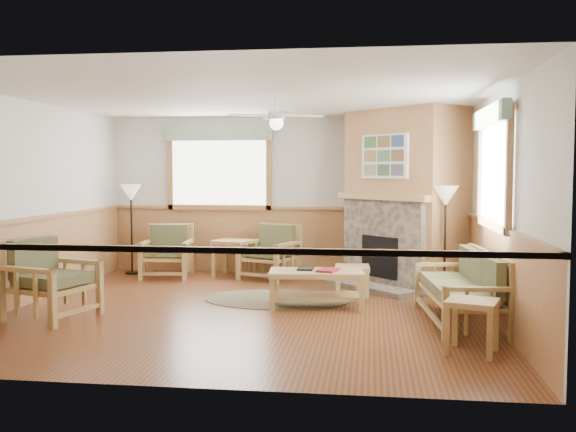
# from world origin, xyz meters

# --- Properties ---
(floor) EXTENTS (6.00, 6.00, 0.01)m
(floor) POSITION_xyz_m (0.00, 0.00, -0.01)
(floor) COLOR brown
(floor) RESTS_ON ground
(ceiling) EXTENTS (6.00, 6.00, 0.01)m
(ceiling) POSITION_xyz_m (0.00, 0.00, 2.70)
(ceiling) COLOR white
(ceiling) RESTS_ON floor
(wall_back) EXTENTS (6.00, 0.02, 2.70)m
(wall_back) POSITION_xyz_m (0.00, 3.00, 1.35)
(wall_back) COLOR silver
(wall_back) RESTS_ON floor
(wall_front) EXTENTS (6.00, 0.02, 2.70)m
(wall_front) POSITION_xyz_m (0.00, -3.00, 1.35)
(wall_front) COLOR silver
(wall_front) RESTS_ON floor
(wall_left) EXTENTS (0.02, 6.00, 2.70)m
(wall_left) POSITION_xyz_m (-3.00, 0.00, 1.35)
(wall_left) COLOR silver
(wall_left) RESTS_ON floor
(wall_right) EXTENTS (0.02, 6.00, 2.70)m
(wall_right) POSITION_xyz_m (3.00, 0.00, 1.35)
(wall_right) COLOR silver
(wall_right) RESTS_ON floor
(wainscot) EXTENTS (6.00, 6.00, 1.10)m
(wainscot) POSITION_xyz_m (0.00, 0.00, 0.55)
(wainscot) COLOR #AA7545
(wainscot) RESTS_ON floor
(fireplace) EXTENTS (3.11, 3.11, 2.70)m
(fireplace) POSITION_xyz_m (2.05, 2.05, 1.35)
(fireplace) COLOR #AA7545
(fireplace) RESTS_ON floor
(window_back) EXTENTS (1.90, 0.16, 1.50)m
(window_back) POSITION_xyz_m (-1.10, 2.96, 2.53)
(window_back) COLOR white
(window_back) RESTS_ON wall_back
(window_right) EXTENTS (0.16, 1.90, 1.50)m
(window_right) POSITION_xyz_m (2.96, -0.20, 2.53)
(window_right) COLOR white
(window_right) RESTS_ON wall_right
(ceiling_fan) EXTENTS (1.59, 1.59, 0.36)m
(ceiling_fan) POSITION_xyz_m (0.30, 0.30, 2.66)
(ceiling_fan) COLOR white
(ceiling_fan) RESTS_ON ceiling
(sofa) EXTENTS (1.87, 0.91, 0.83)m
(sofa) POSITION_xyz_m (2.55, -0.40, 0.42)
(sofa) COLOR #AA8A4F
(sofa) RESTS_ON floor
(armchair_back_left) EXTENTS (0.85, 0.85, 0.87)m
(armchair_back_left) POSITION_xyz_m (-1.83, 2.26, 0.43)
(armchair_back_left) COLOR #AA8A4F
(armchair_back_left) RESTS_ON floor
(armchair_back_right) EXTENTS (1.03, 1.03, 0.88)m
(armchair_back_right) POSITION_xyz_m (-0.12, 2.32, 0.44)
(armchair_back_right) COLOR #AA8A4F
(armchair_back_right) RESTS_ON floor
(armchair_left) EXTENTS (1.07, 1.07, 0.96)m
(armchair_left) POSITION_xyz_m (-2.26, -0.80, 0.48)
(armchair_left) COLOR #AA8A4F
(armchair_left) RESTS_ON floor
(coffee_table) EXTENTS (1.26, 0.72, 0.48)m
(coffee_table) POSITION_xyz_m (0.84, 0.20, 0.24)
(coffee_table) COLOR #AA8A4F
(coffee_table) RESTS_ON floor
(end_table_chairs) EXTENTS (0.65, 0.64, 0.61)m
(end_table_chairs) POSITION_xyz_m (-0.80, 2.55, 0.30)
(end_table_chairs) COLOR #AA8A4F
(end_table_chairs) RESTS_ON floor
(end_table_sofa) EXTENTS (0.58, 0.57, 0.52)m
(end_table_sofa) POSITION_xyz_m (2.50, -1.67, 0.26)
(end_table_sofa) COLOR #AA8A4F
(end_table_sofa) RESTS_ON floor
(footstool) EXTENTS (0.51, 0.51, 0.42)m
(footstool) POSITION_xyz_m (1.27, 1.12, 0.21)
(footstool) COLOR #AA8A4F
(footstool) RESTS_ON floor
(braided_rug) EXTENTS (2.59, 2.59, 0.01)m
(braided_rug) POSITION_xyz_m (0.25, 0.65, 0.01)
(braided_rug) COLOR brown
(braided_rug) RESTS_ON floor
(floor_lamp_left) EXTENTS (0.47, 0.47, 1.54)m
(floor_lamp_left) POSITION_xyz_m (-2.55, 2.55, 0.77)
(floor_lamp_left) COLOR black
(floor_lamp_left) RESTS_ON floor
(floor_lamp_right) EXTENTS (0.39, 0.39, 1.57)m
(floor_lamp_right) POSITION_xyz_m (2.55, 1.12, 0.78)
(floor_lamp_right) COLOR black
(floor_lamp_right) RESTS_ON floor
(book_red) EXTENTS (0.30, 0.35, 0.03)m
(book_red) POSITION_xyz_m (0.99, 0.15, 0.51)
(book_red) COLOR maroon
(book_red) RESTS_ON coffee_table
(book_dark) EXTENTS (0.21, 0.28, 0.02)m
(book_dark) POSITION_xyz_m (0.69, 0.27, 0.51)
(book_dark) COLOR black
(book_dark) RESTS_ON coffee_table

